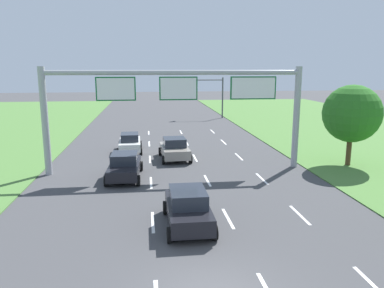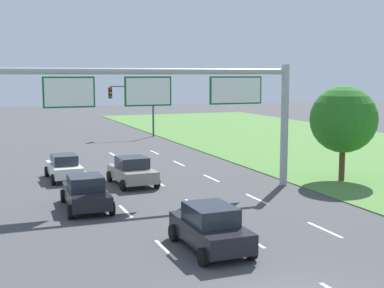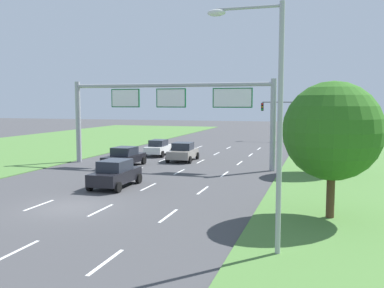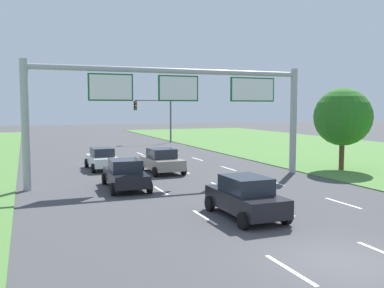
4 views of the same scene
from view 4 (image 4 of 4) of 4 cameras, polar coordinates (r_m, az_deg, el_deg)
The scene contains 11 objects.
ground_plane at distance 13.59m, azimuth 19.22°, elevation -14.55°, with size 200.00×200.00×0.00m, color #424244.
lane_dashes_inner_left at distance 17.61m, azimuth 1.69°, elevation -9.73°, with size 0.14×50.40×0.01m.
lane_dashes_inner_right at distance 19.21m, azimuth 11.45°, elevation -8.58°, with size 0.14×50.40×0.01m.
lane_dashes_slip at distance 21.27m, azimuth 19.46°, elevation -7.44°, with size 0.14×50.40×0.01m.
car_near_red at distance 29.06m, azimuth -4.05°, elevation -2.26°, with size 2.38×4.08×1.65m.
car_lead_silver at distance 23.75m, azimuth -8.87°, elevation -4.00°, with size 2.26×4.53×1.60m.
car_mid_lane at distance 17.55m, azimuth 7.16°, elevation -7.01°, with size 2.07×4.11×1.68m.
car_far_ahead at distance 31.18m, azimuth -11.89°, elevation -1.92°, with size 2.06×3.97×1.56m.
sign_gantry at distance 25.78m, azimuth -1.75°, elevation 6.01°, with size 17.24×0.44×7.00m.
traffic_light_mast at distance 52.95m, azimuth -4.86°, elevation 4.33°, with size 4.76×0.49×5.60m.
roadside_tree_mid at distance 31.80m, azimuth 19.46°, elevation 3.40°, with size 4.03×4.03×5.78m.
Camera 4 is at (-8.43, -9.66, 4.49)m, focal length 40.00 mm.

